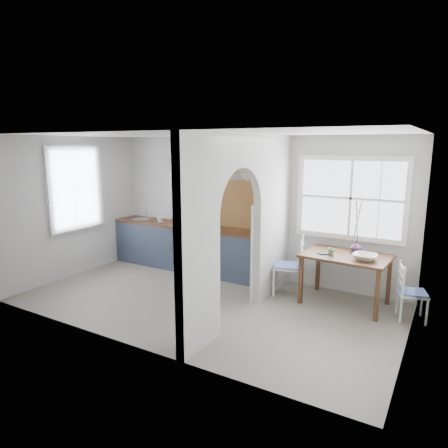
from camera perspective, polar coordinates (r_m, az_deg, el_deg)
The scene contains 26 objects.
floor at distance 6.42m, azimuth -2.76°, elevation -11.16°, with size 5.80×3.20×0.01m, color slate.
ceiling at distance 5.93m, azimuth -3.00°, elevation 12.72°, with size 5.80×3.20×0.01m, color #BABABA.
walls at distance 6.04m, azimuth -2.87°, elevation 0.30°, with size 5.81×3.21×2.60m.
partition at distance 5.72m, azimuth 3.32°, elevation 1.20°, with size 0.12×3.20×2.60m.
kitchen_window at distance 7.92m, azimuth -20.65°, elevation 4.78°, with size 0.10×1.16×1.50m, color white, non-canonical shape.
nook_window at distance 6.74m, azimuth 17.64°, elevation 3.51°, with size 1.76×0.10×1.30m, color white, non-canonical shape.
counter at distance 7.92m, azimuth -4.43°, elevation -3.31°, with size 3.50×0.60×0.90m.
sink at distance 8.60m, azimuth -11.73°, elevation 0.62°, with size 0.40×0.40×0.02m, color silver.
backsplash at distance 7.48m, azimuth 2.40°, elevation 2.83°, with size 1.65×0.03×0.90m, color brown.
shelf at distance 7.33m, azimuth 2.13°, elevation 7.86°, with size 1.75×0.20×0.21m.
pendant_lamp at distance 6.88m, azimuth 3.40°, elevation 6.52°, with size 0.26×0.26×0.16m, color beige.
utensil_rail at distance 6.51m, azimuth 5.98°, elevation 2.39°, with size 0.02×0.02×0.50m, color silver.
dining_table at distance 6.52m, azimuth 16.86°, elevation -7.60°, with size 1.27×0.84×0.79m, color #4E2F1B, non-canonical shape.
chair_left at distance 6.71m, azimuth 9.17°, elevation -5.83°, with size 0.45×0.45×0.98m, color silver, non-canonical shape.
chair_right at distance 6.29m, azimuth 25.37°, elevation -8.80°, with size 0.37×0.37×0.81m, color silver, non-canonical shape.
kettle at distance 6.93m, azimuth 5.74°, elevation -0.72°, with size 0.19×0.15×0.23m, color white, non-canonical shape.
mug_a at distance 8.15m, azimuth -9.07°, elevation 0.61°, with size 0.12×0.12×0.11m, color white.
mug_b at distance 8.30m, azimuth -9.14°, elevation 0.71°, with size 0.11×0.11×0.09m, color white.
knife_block at distance 7.97m, azimuth -4.74°, elevation 0.93°, with size 0.11×0.15×0.24m, color black.
jar at distance 7.95m, azimuth -5.81°, elevation 0.67°, with size 0.11×0.11×0.18m, color tan.
towel_magenta at distance 6.87m, azimuth 5.80°, elevation -7.23°, with size 0.02×0.03×0.55m, color #C82682.
towel_orange at distance 6.83m, azimuth 5.61°, elevation -7.56°, with size 0.02×0.03×0.55m, color #CF7802.
bowl at distance 6.22m, azimuth 19.49°, elevation -4.45°, with size 0.35×0.35×0.09m, color silver.
table_cup at distance 6.32m, azimuth 15.07°, elevation -3.85°, with size 0.11×0.11×0.10m, color #71A468.
plate at distance 6.39m, azimuth 14.02°, elevation -4.03°, with size 0.19×0.19×0.02m, color black.
vase at distance 6.57m, azimuth 18.30°, elevation -3.11°, with size 0.17×0.17×0.18m, color #422551.
Camera 1 is at (3.24, -4.96, 2.46)m, focal length 32.00 mm.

